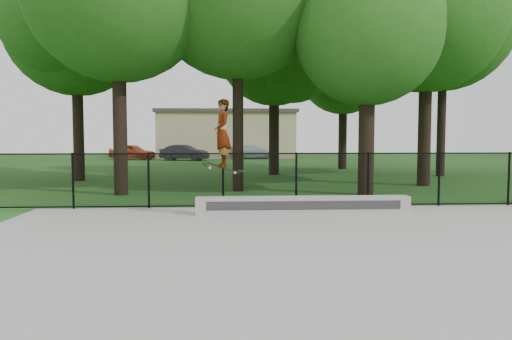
# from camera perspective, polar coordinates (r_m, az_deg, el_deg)

# --- Properties ---
(ground) EXTENTS (100.00, 100.00, 0.00)m
(ground) POSITION_cam_1_polar(r_m,az_deg,el_deg) (8.08, 10.38, -10.59)
(ground) COLOR #204B15
(ground) RESTS_ON ground
(concrete_slab) EXTENTS (14.00, 12.00, 0.06)m
(concrete_slab) POSITION_cam_1_polar(r_m,az_deg,el_deg) (8.07, 10.39, -10.38)
(concrete_slab) COLOR #989893
(concrete_slab) RESTS_ON ground
(grind_ledge) EXTENTS (5.36, 0.40, 0.44)m
(grind_ledge) POSITION_cam_1_polar(r_m,az_deg,el_deg) (12.56, 5.41, -4.02)
(grind_ledge) COLOR #ABABA6
(grind_ledge) RESTS_ON concrete_slab
(car_a) EXTENTS (4.10, 2.64, 1.31)m
(car_a) POSITION_cam_1_polar(r_m,az_deg,el_deg) (42.65, -13.95, 2.04)
(car_a) COLOR #9E351C
(car_a) RESTS_ON ground
(car_b) EXTENTS (3.71, 2.33, 1.26)m
(car_b) POSITION_cam_1_polar(r_m,az_deg,el_deg) (40.31, -8.19, 1.97)
(car_b) COLOR black
(car_b) RESTS_ON ground
(car_c) EXTENTS (3.86, 1.93, 1.18)m
(car_c) POSITION_cam_1_polar(r_m,az_deg,el_deg) (42.91, -0.22, 2.08)
(car_c) COLOR #A4B2BA
(car_c) RESTS_ON ground
(skater_airborne) EXTENTS (0.80, 0.67, 1.85)m
(skater_airborne) POSITION_cam_1_polar(r_m,az_deg,el_deg) (12.08, -3.87, 4.07)
(skater_airborne) COLOR black
(skater_airborne) RESTS_ON ground
(chainlink_fence) EXTENTS (16.06, 0.06, 1.50)m
(chainlink_fence) POSITION_cam_1_polar(r_m,az_deg,el_deg) (13.68, 4.62, -1.11)
(chainlink_fence) COLOR black
(chainlink_fence) RESTS_ON concrete_slab
(tree_row) EXTENTS (23.70, 18.29, 11.07)m
(tree_row) POSITION_cam_1_polar(r_m,az_deg,el_deg) (22.27, 4.23, 16.43)
(tree_row) COLOR black
(tree_row) RESTS_ON ground
(distant_building) EXTENTS (12.40, 6.40, 4.30)m
(distant_building) POSITION_cam_1_polar(r_m,az_deg,el_deg) (45.60, -3.39, 4.17)
(distant_building) COLOR #C7AC8C
(distant_building) RESTS_ON ground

